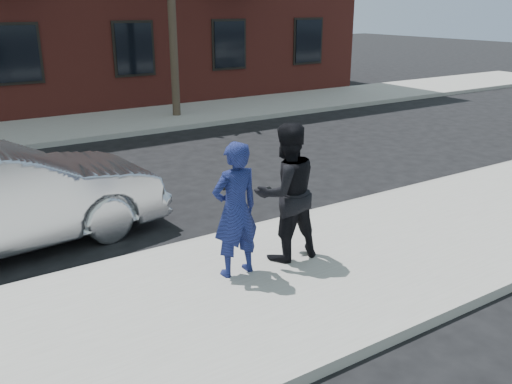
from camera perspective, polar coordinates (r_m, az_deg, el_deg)
ground at (r=7.27m, az=-4.02°, el=-11.06°), size 100.00×100.00×0.00m
near_sidewalk at (r=7.04m, az=-3.03°, el=-11.41°), size 50.00×3.50×0.15m
near_curb at (r=8.48m, az=-9.13°, el=-6.07°), size 50.00×0.10×0.15m
far_sidewalk at (r=17.42m, az=-22.30°, el=5.87°), size 50.00×3.50×0.15m
far_curb at (r=15.69m, az=-20.99°, el=4.70°), size 50.00×0.10×0.15m
man_hoodie at (r=7.17m, az=-2.19°, el=-1.89°), size 0.69×0.51×1.86m
man_peacoat at (r=7.63m, az=3.20°, el=-0.03°), size 1.03×0.83×1.99m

